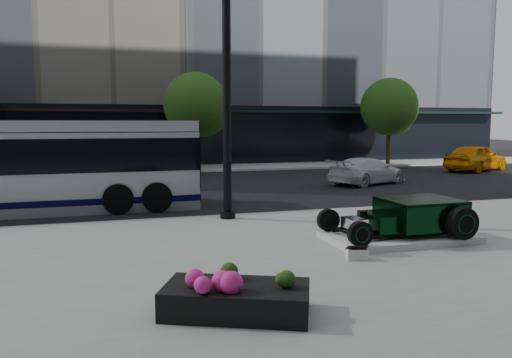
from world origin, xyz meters
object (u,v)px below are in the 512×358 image
object	(u,v)px
yellow_taxi	(476,158)
white_sedan	(368,171)
lamppost	(227,89)
flower_planter	(236,297)
transit_bus	(5,166)
hot_rod	(412,215)

from	to	relation	value
yellow_taxi	white_sedan	bearing A→B (deg)	90.52
lamppost	yellow_taxi	xyz separation A→B (m)	(17.76, 10.59, -3.01)
flower_planter	transit_bus	world-z (taller)	transit_bus
lamppost	transit_bus	world-z (taller)	lamppost
transit_bus	white_sedan	world-z (taller)	transit_bus
hot_rod	flower_planter	xyz separation A→B (m)	(-5.12, -3.23, -0.33)
lamppost	transit_bus	distance (m)	7.63
hot_rod	transit_bus	distance (m)	12.34
flower_planter	transit_bus	distance (m)	11.66
hot_rod	yellow_taxi	bearing A→B (deg)	45.40
yellow_taxi	transit_bus	bearing A→B (deg)	84.97
lamppost	white_sedan	bearing A→B (deg)	39.10
transit_bus	yellow_taxi	world-z (taller)	transit_bus
flower_planter	white_sedan	xyz separation A→B (m)	(10.02, 13.92, 0.25)
transit_bus	white_sedan	size ratio (longest dim) A/B	2.84
yellow_taxi	flower_planter	bearing A→B (deg)	111.00
hot_rod	yellow_taxi	distance (m)	20.29
lamppost	white_sedan	size ratio (longest dim) A/B	1.86
transit_bus	hot_rod	bearing A→B (deg)	-36.70
lamppost	white_sedan	distance (m)	11.30
white_sedan	yellow_taxi	size ratio (longest dim) A/B	0.91
flower_planter	transit_bus	bearing A→B (deg)	114.17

